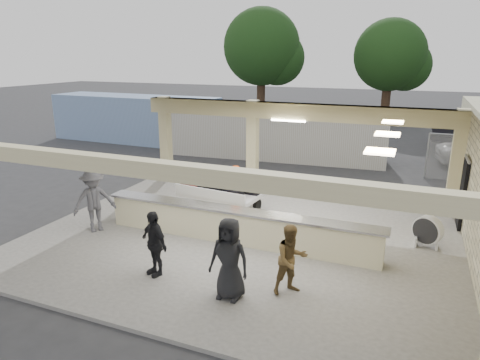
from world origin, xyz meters
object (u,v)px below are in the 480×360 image
at_px(drum_fan, 428,230).
at_px(passenger_d, 229,259).
at_px(car_dark, 478,138).
at_px(baggage_handler, 234,191).
at_px(container_blue, 135,119).
at_px(baggage_counter, 236,226).
at_px(passenger_b, 154,243).
at_px(container_white, 276,135).
at_px(passenger_c, 94,200).
at_px(passenger_a, 291,260).
at_px(luggage_cart, 221,187).

bearing_deg(drum_fan, passenger_d, -103.28).
bearing_deg(car_dark, passenger_d, -163.30).
xyz_separation_m(baggage_handler, container_blue, (-10.88, 9.88, 0.44)).
relative_size(passenger_d, car_dark, 0.39).
height_order(baggage_counter, car_dark, car_dark).
height_order(drum_fan, container_blue, container_blue).
bearing_deg(passenger_d, baggage_counter, 110.87).
xyz_separation_m(drum_fan, container_blue, (-16.73, 10.02, 0.82)).
bearing_deg(passenger_b, container_white, 119.31).
bearing_deg(container_white, passenger_c, -103.98).
xyz_separation_m(passenger_a, passenger_b, (-3.26, -0.43, 0.01)).
distance_m(drum_fan, container_white, 11.61).
relative_size(passenger_b, container_blue, 0.15).
bearing_deg(luggage_cart, passenger_b, -79.09).
relative_size(passenger_c, container_white, 0.17).
bearing_deg(baggage_handler, passenger_d, 25.81).
height_order(passenger_a, container_blue, container_blue).
bearing_deg(passenger_b, baggage_counter, 90.23).
height_order(baggage_counter, passenger_d, passenger_d).
height_order(passenger_b, car_dark, passenger_b).
relative_size(passenger_c, container_blue, 0.18).
distance_m(passenger_c, car_dark, 21.04).
distance_m(baggage_handler, container_blue, 14.71).
height_order(passenger_d, car_dark, passenger_d).
bearing_deg(passenger_c, luggage_cart, -6.05).
relative_size(passenger_a, passenger_d, 0.88).
distance_m(passenger_b, passenger_c, 3.53).
bearing_deg(baggage_counter, container_white, 101.81).
bearing_deg(passenger_c, passenger_d, -72.86).
distance_m(baggage_counter, container_blue, 16.61).
xyz_separation_m(baggage_counter, container_blue, (-11.73, 11.73, 0.82)).
bearing_deg(passenger_b, luggage_cart, 118.91).
relative_size(luggage_cart, container_white, 0.25).
relative_size(passenger_b, passenger_d, 0.88).
xyz_separation_m(passenger_a, passenger_c, (-6.40, 1.17, 0.16)).
xyz_separation_m(baggage_handler, passenger_c, (-3.39, -2.70, 0.10)).
bearing_deg(container_blue, passenger_b, -52.05).
distance_m(passenger_c, container_white, 11.78).
height_order(drum_fan, baggage_handler, baggage_handler).
distance_m(passenger_a, car_dark, 19.29).
xyz_separation_m(passenger_c, container_blue, (-7.50, 12.58, 0.34)).
relative_size(passenger_a, container_white, 0.15).
xyz_separation_m(baggage_counter, passenger_c, (-4.24, -0.86, 0.48)).
xyz_separation_m(baggage_counter, car_dark, (7.74, 16.44, 0.21)).
bearing_deg(luggage_cart, baggage_handler, -18.64).
height_order(baggage_handler, passenger_c, passenger_c).
bearing_deg(container_white, passenger_a, -75.23).
distance_m(baggage_handler, container_white, 9.02).
relative_size(baggage_counter, luggage_cart, 2.92).
height_order(baggage_counter, passenger_a, passenger_a).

